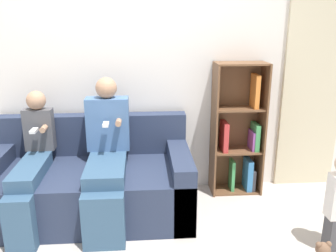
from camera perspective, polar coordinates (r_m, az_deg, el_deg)
ground_plane at (r=2.99m, az=-6.51°, el=-18.52°), size 14.00×14.00×0.00m
back_wall at (r=3.53m, az=-6.61°, el=9.37°), size 10.00×0.06×2.55m
curtain_panel at (r=3.92m, az=22.13°, el=5.46°), size 0.62×0.04×2.07m
couch at (r=3.36m, az=-12.37°, el=-9.07°), size 1.82×0.93×0.84m
adult_seated at (r=3.12m, az=-9.85°, el=-4.15°), size 0.39×0.88×1.23m
child_seated at (r=3.23m, az=-21.11°, el=-5.58°), size 0.26×0.90×1.11m
bookshelf at (r=3.66m, az=11.37°, el=-1.42°), size 0.50×0.28×1.33m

